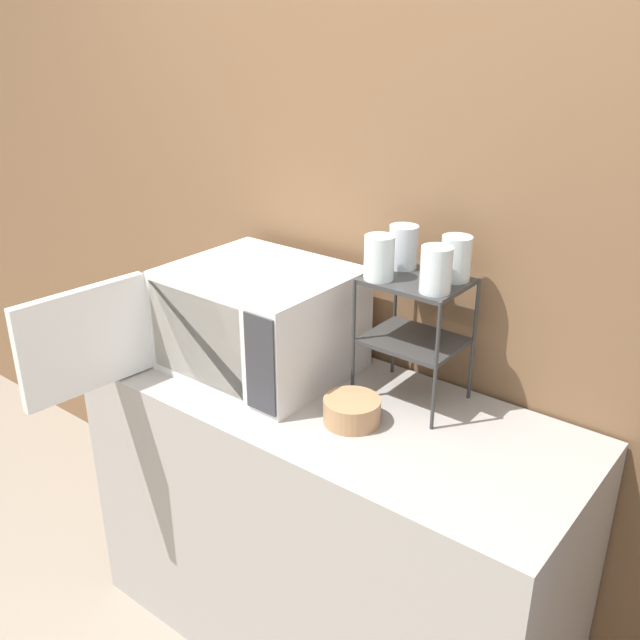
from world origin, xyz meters
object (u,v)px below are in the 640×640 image
glass_front_right (436,270)px  glass_front_left (379,258)px  microwave (253,321)px  dish_rack (415,315)px  bowl (352,411)px  glass_back_right (456,258)px  glass_back_left (403,247)px

glass_front_right → glass_front_left: bearing=-176.8°
microwave → dish_rack: 0.50m
microwave → bowl: bearing=-9.3°
glass_front_left → glass_back_right: 0.20m
bowl → glass_front_left: bearing=99.9°
glass_back_right → bowl: (-0.13, -0.26, -0.38)m
glass_front_right → glass_back_left: bearing=146.5°
glass_front_left → glass_front_right: same height
glass_back_right → bowl: 0.48m
microwave → dish_rack: size_ratio=2.32×
glass_back_right → glass_front_right: bearing=-88.4°
glass_front_right → bowl: (-0.14, -0.15, -0.38)m
glass_back_right → glass_front_right: size_ratio=1.00×
microwave → glass_front_right: glass_front_right is taller
microwave → glass_front_left: size_ratio=7.04×
dish_rack → bowl: dish_rack is taller
glass_front_left → glass_front_right: 0.16m
glass_back_right → microwave: bearing=-160.6°
glass_back_left → bowl: 0.46m
microwave → glass_back_right: size_ratio=7.04×
glass_front_right → glass_back_left: (-0.16, 0.11, 0.00)m
microwave → glass_front_right: bearing=8.7°
glass_front_left → glass_front_right: bearing=3.2°
microwave → glass_front_right: (0.55, 0.09, 0.26)m
glass_front_left → glass_back_right: (0.16, 0.12, 0.00)m
microwave → bowl: size_ratio=5.42×
dish_rack → glass_back_left: 0.19m
glass_back_right → glass_front_right: same height
glass_front_left → bowl: size_ratio=0.77×
glass_front_left → microwave: bearing=-169.0°
bowl → glass_back_right: bearing=62.7°
glass_back_right → glass_front_right: (0.00, -0.11, 0.00)m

